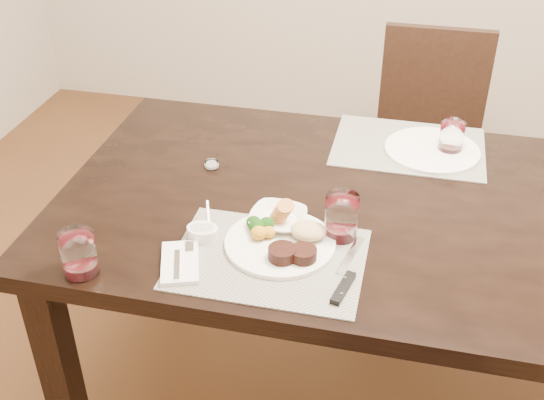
% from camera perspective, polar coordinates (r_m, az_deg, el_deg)
% --- Properties ---
extents(ground_plane, '(4.50, 4.50, 0.00)m').
position_cam_1_polar(ground_plane, '(2.36, 10.42, -16.14)').
color(ground_plane, '#4E2E19').
rests_on(ground_plane, ground).
extents(dining_table, '(2.00, 1.00, 0.75)m').
position_cam_1_polar(dining_table, '(1.91, 12.42, -2.97)').
color(dining_table, black).
rests_on(dining_table, ground).
extents(chair_far, '(0.42, 0.42, 0.90)m').
position_cam_1_polar(chair_far, '(2.79, 12.89, 5.45)').
color(chair_far, black).
rests_on(chair_far, ground).
extents(placemat_near, '(0.46, 0.34, 0.00)m').
position_cam_1_polar(placemat_near, '(1.65, -0.29, -4.94)').
color(placemat_near, gray).
rests_on(placemat_near, dining_table).
extents(placemat_far, '(0.46, 0.34, 0.00)m').
position_cam_1_polar(placemat_far, '(2.16, 11.35, 4.41)').
color(placemat_far, gray).
rests_on(placemat_far, dining_table).
extents(dinner_plate, '(0.27, 0.27, 0.05)m').
position_cam_1_polar(dinner_plate, '(1.68, 1.09, -3.50)').
color(dinner_plate, white).
rests_on(dinner_plate, placemat_near).
extents(napkin_fork, '(0.13, 0.18, 0.02)m').
position_cam_1_polar(napkin_fork, '(1.64, -7.70, -5.19)').
color(napkin_fork, white).
rests_on(napkin_fork, placemat_near).
extents(steak_knife, '(0.05, 0.27, 0.01)m').
position_cam_1_polar(steak_knife, '(1.59, 6.13, -6.64)').
color(steak_knife, silver).
rests_on(steak_knife, placemat_near).
extents(cracker_bowl, '(0.16, 0.16, 0.06)m').
position_cam_1_polar(cracker_bowl, '(1.75, 0.50, -1.57)').
color(cracker_bowl, white).
rests_on(cracker_bowl, placemat_near).
extents(sauce_ramekin, '(0.08, 0.12, 0.06)m').
position_cam_1_polar(sauce_ramekin, '(1.71, -5.83, -2.66)').
color(sauce_ramekin, white).
rests_on(sauce_ramekin, placemat_near).
extents(wine_glass_near, '(0.08, 0.08, 0.12)m').
position_cam_1_polar(wine_glass_near, '(1.70, 5.83, -1.55)').
color(wine_glass_near, white).
rests_on(wine_glass_near, placemat_near).
extents(far_plate, '(0.29, 0.29, 0.01)m').
position_cam_1_polar(far_plate, '(2.13, 13.24, 4.07)').
color(far_plate, white).
rests_on(far_plate, placemat_far).
extents(wine_glass_far, '(0.07, 0.07, 0.10)m').
position_cam_1_polar(wine_glass_far, '(2.13, 14.76, 4.95)').
color(wine_glass_far, white).
rests_on(wine_glass_far, placemat_far).
extents(wine_glass_side, '(0.08, 0.08, 0.11)m').
position_cam_1_polar(wine_glass_side, '(1.64, -15.84, -4.49)').
color(wine_glass_side, white).
rests_on(wine_glass_side, dining_table).
extents(salt_cellar, '(0.04, 0.04, 0.02)m').
position_cam_1_polar(salt_cellar, '(2.01, -5.08, 2.97)').
color(salt_cellar, white).
rests_on(salt_cellar, dining_table).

